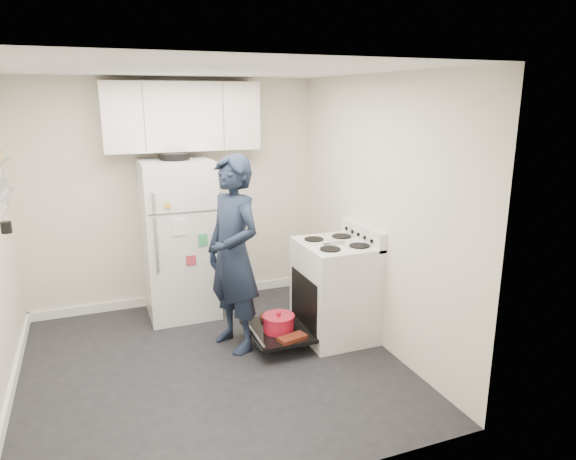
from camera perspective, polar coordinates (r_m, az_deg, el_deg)
name	(u,v)px	position (r m, az deg, el deg)	size (l,w,h in m)	color
room	(202,233)	(4.30, -9.52, -0.30)	(3.21, 3.21, 2.51)	black
electric_range	(334,291)	(5.05, 5.12, -6.73)	(0.66, 0.76, 1.10)	silver
open_oven_door	(278,327)	(4.93, -1.11, -10.72)	(0.55, 0.70, 0.23)	black
refrigerator	(179,238)	(5.56, -12.01, -0.91)	(0.72, 0.74, 1.74)	silver
upper_cabinets	(182,116)	(5.56, -11.71, 12.26)	(1.60, 0.33, 0.70)	silver
person	(233,254)	(4.69, -6.10, -2.72)	(0.66, 0.43, 1.82)	#161F32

